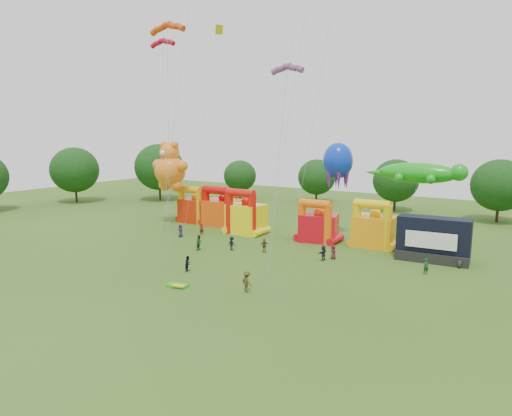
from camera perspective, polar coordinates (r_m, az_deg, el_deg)
The scene contains 24 objects.
ground at distance 43.52m, azimuth -16.17°, elevation -10.22°, with size 160.00×160.00×0.00m, color #325417.
tree_ring at distance 43.20m, azimuth -17.00°, elevation -1.79°, with size 127.09×129.23×12.07m.
bouncy_castle_0 at distance 74.32m, azimuth -7.65°, elevation -0.04°, with size 4.89×4.00×5.98m.
bouncy_castle_1 at distance 71.40m, azimuth -4.28°, elevation -0.28°, with size 6.18×5.30×6.32m.
bouncy_castle_2 at distance 65.50m, azimuth -1.36°, elevation -1.04°, with size 5.46×4.59×6.56m.
bouncy_castle_3 at distance 61.21m, azimuth 7.76°, elevation -2.13°, with size 5.63×4.92×5.79m.
bouncy_castle_4 at distance 59.69m, azimuth 14.55°, elevation -2.50°, with size 5.05×4.06×6.19m.
stage_trailer at distance 55.15m, azimuth 21.28°, elevation -3.74°, with size 7.96×3.46×5.04m.
teddy_bear_kite at distance 71.38m, azimuth -11.00°, elevation 2.20°, with size 7.87×9.83×13.19m.
gecko_kite at distance 59.31m, azimuth 19.32°, elevation 2.22°, with size 12.64×9.04×10.83m.
octopus_kite at distance 62.56m, azimuth 7.48°, elevation 0.99°, with size 6.85×10.38×13.12m.
parafoil_kites at distance 59.61m, azimuth -8.85°, elevation 8.16°, with size 27.76×15.05×28.54m.
diamond_kites at distance 48.78m, azimuth -0.64°, elevation 12.09°, with size 22.00×17.95×42.50m.
folded_kite_bundle at distance 44.11m, azimuth -9.76°, elevation -9.52°, with size 2.17×1.43×0.31m.
spectator_0 at distance 64.33m, azimuth -9.42°, elevation -2.82°, with size 0.86×0.56×1.77m, color #252238.
spectator_1 at distance 65.21m, azimuth -6.80°, elevation -2.64°, with size 0.61×0.40×1.67m, color maroon.
spectator_2 at distance 56.86m, azimuth -7.09°, elevation -4.30°, with size 0.93×0.73×1.92m, color #173920.
spectator_3 at distance 56.43m, azimuth -3.05°, elevation -4.45°, with size 1.11×0.64×1.72m, color black.
spectator_4 at distance 55.24m, azimuth 1.04°, elevation -4.74°, with size 1.01×0.42×1.72m, color #44351B.
spectator_5 at distance 52.48m, azimuth 8.40°, elevation -5.57°, with size 1.63×0.52×1.76m, color #23243A.
spectator_6 at distance 53.23m, azimuth 9.64°, elevation -5.45°, with size 0.81×0.53×1.66m, color #571922.
spectator_7 at distance 50.06m, azimuth 20.50°, elevation -6.86°, with size 0.61×0.40×1.67m, color #193E21.
spectator_8 at distance 48.48m, azimuth -8.48°, elevation -6.89°, with size 0.80×0.63×1.66m, color black.
spectator_9 at distance 41.89m, azimuth -1.14°, elevation -9.18°, with size 1.27×0.73×1.97m, color #403A19.
Camera 1 is at (31.10, -26.88, 14.29)m, focal length 32.00 mm.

